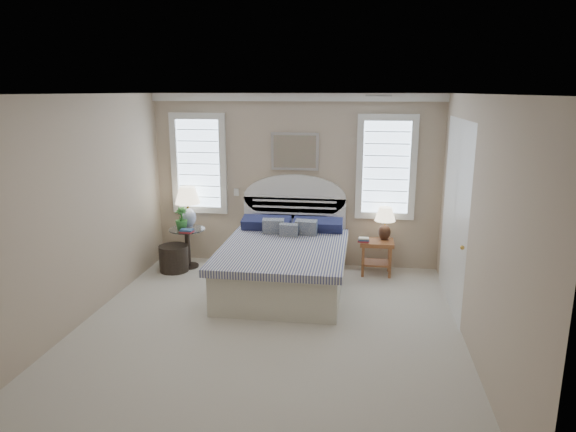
# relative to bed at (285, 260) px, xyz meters

# --- Properties ---
(floor) EXTENTS (4.50, 5.00, 0.01)m
(floor) POSITION_rel_bed_xyz_m (0.00, -1.46, -0.39)
(floor) COLOR beige
(floor) RESTS_ON ground
(ceiling) EXTENTS (4.50, 5.00, 0.01)m
(ceiling) POSITION_rel_bed_xyz_m (0.00, -1.46, 2.31)
(ceiling) COLOR white
(ceiling) RESTS_ON wall_back
(wall_back) EXTENTS (4.50, 0.02, 2.70)m
(wall_back) POSITION_rel_bed_xyz_m (0.00, 1.04, 0.96)
(wall_back) COLOR tan
(wall_back) RESTS_ON floor
(wall_left) EXTENTS (0.02, 5.00, 2.70)m
(wall_left) POSITION_rel_bed_xyz_m (-2.25, -1.46, 0.96)
(wall_left) COLOR tan
(wall_left) RESTS_ON floor
(wall_right) EXTENTS (0.02, 5.00, 2.70)m
(wall_right) POSITION_rel_bed_xyz_m (2.25, -1.46, 0.96)
(wall_right) COLOR tan
(wall_right) RESTS_ON floor
(crown_molding) EXTENTS (4.50, 0.08, 0.12)m
(crown_molding) POSITION_rel_bed_xyz_m (0.00, 1.00, 2.25)
(crown_molding) COLOR white
(crown_molding) RESTS_ON wall_back
(hvac_vent) EXTENTS (0.30, 0.20, 0.02)m
(hvac_vent) POSITION_rel_bed_xyz_m (1.20, -0.66, 2.29)
(hvac_vent) COLOR #B2B2B2
(hvac_vent) RESTS_ON ceiling
(switch_plate) EXTENTS (0.08, 0.01, 0.12)m
(switch_plate) POSITION_rel_bed_xyz_m (-0.95, 1.03, 0.76)
(switch_plate) COLOR white
(switch_plate) RESTS_ON wall_back
(window_left) EXTENTS (0.90, 0.06, 1.60)m
(window_left) POSITION_rel_bed_xyz_m (-1.55, 1.02, 1.21)
(window_left) COLOR #C9E3FF
(window_left) RESTS_ON wall_back
(window_right) EXTENTS (0.90, 0.06, 1.60)m
(window_right) POSITION_rel_bed_xyz_m (1.40, 1.02, 1.21)
(window_right) COLOR #C9E3FF
(window_right) RESTS_ON wall_back
(painting) EXTENTS (0.74, 0.04, 0.58)m
(painting) POSITION_rel_bed_xyz_m (0.00, 1.00, 1.43)
(painting) COLOR silver
(painting) RESTS_ON wall_back
(closet_door) EXTENTS (0.02, 1.80, 2.40)m
(closet_door) POSITION_rel_bed_xyz_m (2.23, -0.26, 0.81)
(closet_door) COLOR white
(closet_door) RESTS_ON floor
(bed) EXTENTS (1.72, 2.28, 1.47)m
(bed) POSITION_rel_bed_xyz_m (0.00, 0.00, 0.00)
(bed) COLOR beige
(bed) RESTS_ON floor
(side_table_left) EXTENTS (0.56, 0.56, 0.63)m
(side_table_left) POSITION_rel_bed_xyz_m (-1.65, 0.59, 0.00)
(side_table_left) COLOR black
(side_table_left) RESTS_ON floor
(nightstand_right) EXTENTS (0.50, 0.40, 0.53)m
(nightstand_right) POSITION_rel_bed_xyz_m (1.30, 0.69, 0.00)
(nightstand_right) COLOR brown
(nightstand_right) RESTS_ON floor
(floor_pot) EXTENTS (0.51, 0.51, 0.41)m
(floor_pot) POSITION_rel_bed_xyz_m (-1.81, 0.38, -0.18)
(floor_pot) COLOR black
(floor_pot) RESTS_ON floor
(lamp_left) EXTENTS (0.47, 0.47, 0.64)m
(lamp_left) POSITION_rel_bed_xyz_m (-1.67, 0.75, 0.64)
(lamp_left) COLOR white
(lamp_left) RESTS_ON side_table_left
(lamp_right) EXTENTS (0.39, 0.39, 0.51)m
(lamp_right) POSITION_rel_bed_xyz_m (1.41, 0.78, 0.45)
(lamp_right) COLOR black
(lamp_right) RESTS_ON nightstand_right
(potted_plant) EXTENTS (0.20, 0.20, 0.35)m
(potted_plant) POSITION_rel_bed_xyz_m (-1.72, 0.55, 0.42)
(potted_plant) COLOR #2E692A
(potted_plant) RESTS_ON side_table_left
(books_left) EXTENTS (0.21, 0.17, 0.05)m
(books_left) POSITION_rel_bed_xyz_m (-1.58, 0.37, 0.27)
(books_left) COLOR maroon
(books_left) RESTS_ON side_table_left
(books_right) EXTENTS (0.17, 0.13, 0.07)m
(books_right) POSITION_rel_bed_xyz_m (1.10, 0.60, 0.18)
(books_right) COLOR maroon
(books_right) RESTS_ON nightstand_right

